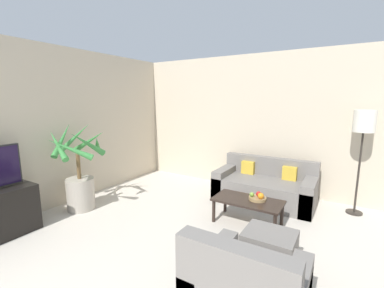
{
  "coord_description": "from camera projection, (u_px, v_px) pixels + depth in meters",
  "views": [
    {
      "loc": [
        0.81,
        0.78,
        1.82
      ],
      "look_at": [
        -1.64,
        4.8,
        1.0
      ],
      "focal_mm": 24.0,
      "sensor_mm": 36.0,
      "label": 1
    }
  ],
  "objects": [
    {
      "name": "potted_palm",
      "position": [
        80.0,
        178.0,
        4.24
      ],
      "size": [
        0.88,
        0.97,
        1.45
      ],
      "color": "#ADA393",
      "rests_on": "ground_plane"
    },
    {
      "name": "sofa_loveseat",
      "position": [
        264.0,
        187.0,
        4.63
      ],
      "size": [
        1.7,
        0.86,
        0.75
      ],
      "color": "slate",
      "rests_on": "ground_plane"
    },
    {
      "name": "ottoman",
      "position": [
        269.0,
        250.0,
        2.8
      ],
      "size": [
        0.54,
        0.45,
        0.4
      ],
      "color": "slate",
      "rests_on": "ground_plane"
    },
    {
      "name": "wall_back",
      "position": [
        296.0,
        125.0,
        4.77
      ],
      "size": [
        8.31,
        0.06,
        2.7
      ],
      "color": "beige",
      "rests_on": "ground_plane"
    },
    {
      "name": "floor_lamp",
      "position": [
        364.0,
        127.0,
        3.92
      ],
      "size": [
        0.31,
        0.31,
        1.66
      ],
      "color": "#2D2823",
      "rests_on": "ground_plane"
    },
    {
      "name": "orange_fruit",
      "position": [
        261.0,
        196.0,
        3.68
      ],
      "size": [
        0.09,
        0.09,
        0.09
      ],
      "color": "orange",
      "rests_on": "fruit_bowl"
    },
    {
      "name": "apple_red",
      "position": [
        259.0,
        194.0,
        3.77
      ],
      "size": [
        0.08,
        0.08,
        0.08
      ],
      "color": "red",
      "rests_on": "fruit_bowl"
    },
    {
      "name": "coffee_table",
      "position": [
        248.0,
        203.0,
        3.77
      ],
      "size": [
        0.99,
        0.51,
        0.37
      ],
      "color": "black",
      "rests_on": "ground_plane"
    },
    {
      "name": "fruit_bowl",
      "position": [
        257.0,
        199.0,
        3.75
      ],
      "size": [
        0.25,
        0.25,
        0.04
      ],
      "color": "#997A4C",
      "rests_on": "coffee_table"
    },
    {
      "name": "wall_left",
      "position": [
        35.0,
        130.0,
        4.02
      ],
      "size": [
        0.06,
        7.42,
        2.7
      ],
      "color": "beige",
      "rests_on": "ground_plane"
    },
    {
      "name": "apple_green",
      "position": [
        252.0,
        195.0,
        3.76
      ],
      "size": [
        0.07,
        0.07,
        0.07
      ],
      "color": "olive",
      "rests_on": "fruit_bowl"
    }
  ]
}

